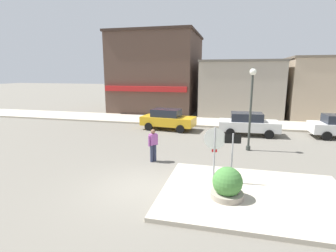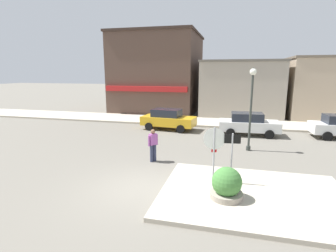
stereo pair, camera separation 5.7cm
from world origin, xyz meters
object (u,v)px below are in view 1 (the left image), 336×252
at_px(planter, 227,186).
at_px(pedestrian_crossing_near, 153,144).
at_px(parked_car_nearest, 168,119).
at_px(one_way_sign, 232,153).
at_px(stop_sign, 214,148).
at_px(lamp_post, 251,97).
at_px(parked_car_second, 248,124).

relative_size(planter, pedestrian_crossing_near, 0.76).
bearing_deg(pedestrian_crossing_near, parked_car_nearest, 98.41).
bearing_deg(pedestrian_crossing_near, one_way_sign, -28.85).
distance_m(stop_sign, lamp_post, 5.58).
relative_size(stop_sign, lamp_post, 0.51).
height_order(stop_sign, parked_car_second, stop_sign).
bearing_deg(planter, parked_car_nearest, 113.87).
bearing_deg(stop_sign, planter, -66.28).
height_order(one_way_sign, planter, one_way_sign).
bearing_deg(one_way_sign, parked_car_nearest, 117.29).
distance_m(one_way_sign, lamp_post, 5.44).
height_order(planter, parked_car_second, parked_car_second).
height_order(lamp_post, parked_car_nearest, lamp_post).
distance_m(stop_sign, parked_car_second, 9.11).
distance_m(planter, pedestrian_crossing_near, 4.91).
height_order(one_way_sign, pedestrian_crossing_near, one_way_sign).
distance_m(one_way_sign, planter, 1.49).
xyz_separation_m(stop_sign, lamp_post, (1.55, 5.16, 1.44)).
height_order(parked_car_second, pedestrian_crossing_near, pedestrian_crossing_near).
bearing_deg(stop_sign, pedestrian_crossing_near, 145.64).
relative_size(stop_sign, pedestrian_crossing_near, 1.43).
bearing_deg(planter, pedestrian_crossing_near, 137.32).
bearing_deg(parked_car_nearest, one_way_sign, -62.71).
bearing_deg(parked_car_second, planter, -96.46).
xyz_separation_m(lamp_post, parked_car_second, (0.14, 3.76, -2.15)).
bearing_deg(pedestrian_crossing_near, parked_car_second, 55.18).
height_order(planter, pedestrian_crossing_near, pedestrian_crossing_near).
height_order(parked_car_nearest, parked_car_second, same).
height_order(one_way_sign, parked_car_second, one_way_sign).
bearing_deg(parked_car_second, lamp_post, -92.09).
xyz_separation_m(one_way_sign, lamp_post, (0.89, 5.12, 1.63)).
bearing_deg(one_way_sign, planter, -95.37).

